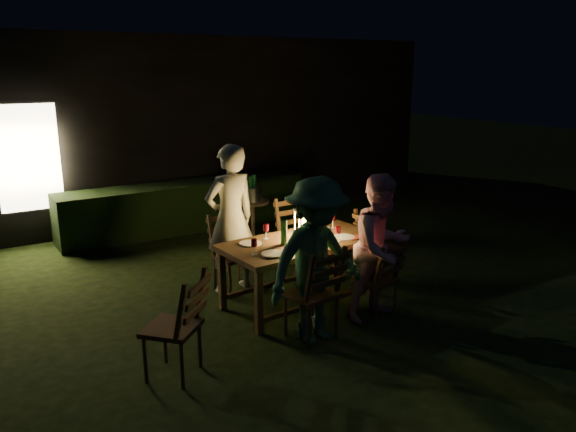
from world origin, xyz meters
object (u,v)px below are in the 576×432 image
bottle_table (284,232)px  lantern (302,225)px  chair_spare (175,344)px  chair_near_right (376,292)px  chair_far_right (299,251)px  bottle_bucket_a (251,192)px  chair_near_left (313,309)px  person_opp_left (316,261)px  bottle_bucket_b (254,190)px  chair_far_left (234,268)px  chair_end (377,258)px  side_table (253,206)px  ice_bucket (253,194)px  person_house_side (230,219)px  person_opp_right (382,248)px  dining_table (302,246)px

bottle_table → lantern: bearing=13.7°
chair_spare → chair_near_right: bearing=-42.3°
chair_far_right → bottle_bucket_a: size_ratio=3.25×
chair_near_left → chair_near_right: (0.90, 0.07, -0.04)m
chair_near_right → chair_spare: chair_spare is taller
chair_near_right → person_opp_left: size_ratio=0.54×
bottle_bucket_b → chair_far_left: bearing=-126.0°
chair_far_right → chair_end: bearing=134.7°
bottle_table → bottle_bucket_b: size_ratio=0.88×
chair_near_left → bottle_bucket_b: bearing=64.3°
chair_spare → chair_far_left: bearing=5.4°
chair_near_left → chair_spare: 1.45m
side_table → person_opp_left: bearing=-107.7°
chair_near_right → chair_far_right: size_ratio=0.87×
ice_bucket → person_opp_left: bearing=-107.7°
person_house_side → bottle_bucket_a: person_house_side is taller
chair_far_right → side_table: 1.54m
person_opp_right → bottle_table: (-0.76, 0.77, 0.10)m
lantern → bottle_table: size_ratio=1.25×
chair_end → ice_bucket: bearing=-165.6°
lantern → side_table: 2.36m
chair_near_right → bottle_bucket_b: bearing=76.3°
person_house_side → chair_end: bearing=154.0°
lantern → bottle_bucket_a: (0.53, 2.23, -0.09)m
bottle_table → chair_near_left: bearing=-100.2°
chair_far_right → person_opp_left: size_ratio=0.62×
person_house_side → lantern: 0.92m
dining_table → bottle_bucket_b: 2.46m
chair_far_left → person_opp_right: 1.90m
chair_far_right → person_opp_left: person_opp_left is taller
dining_table → person_opp_left: (-0.39, -0.85, 0.15)m
chair_near_right → person_house_side: person_house_side is taller
chair_end → dining_table: bearing=-86.4°
person_opp_left → ice_bucket: (1.02, 3.17, -0.05)m
person_house_side → bottle_table: size_ratio=6.48×
ice_bucket → lantern: bearing=-104.4°
chair_far_left → bottle_bucket_a: bearing=-131.5°
ice_bucket → bottle_bucket_b: bearing=38.7°
chair_far_left → person_house_side: 0.61m
chair_near_left → person_house_side: size_ratio=0.57×
chair_far_left → chair_near_left: bearing=87.8°
lantern → bottle_table: (-0.30, -0.07, -0.02)m
chair_far_left → bottle_bucket_a: (1.08, 1.55, 0.53)m
person_house_side → person_opp_left: (0.12, -1.64, -0.07)m
chair_far_left → bottle_bucket_a: 1.96m
chair_far_left → bottle_bucket_a: size_ratio=3.11×
chair_far_left → person_house_side: (-0.00, 0.05, 0.61)m
bottle_table → chair_far_left: bearing=108.8°
chair_near_right → chair_end: size_ratio=0.93×
chair_far_right → ice_bucket: bearing=-96.0°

